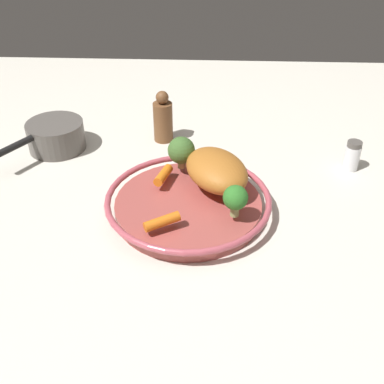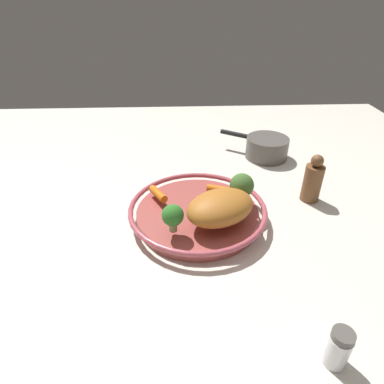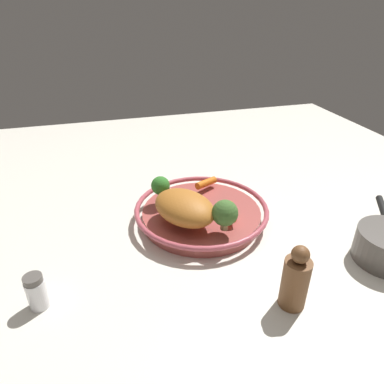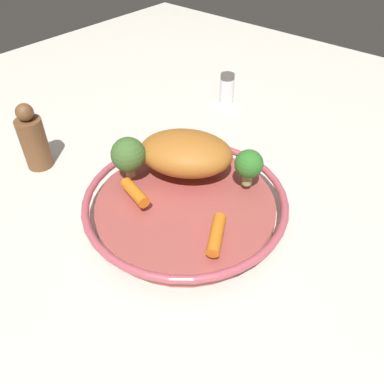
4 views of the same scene
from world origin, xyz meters
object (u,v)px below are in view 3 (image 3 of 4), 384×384
at_px(broccoli_floret_edge, 225,213).
at_px(salt_shaker, 36,292).
at_px(broccoli_floret_mid, 161,186).
at_px(baby_carrot_near_rim, 231,212).
at_px(pepper_mill, 295,280).
at_px(roast_chicken_piece, 185,207).
at_px(baby_carrot_center, 206,183).
at_px(serving_bowl, 201,213).

xyz_separation_m(broccoli_floret_edge, salt_shaker, (-0.08, 0.40, -0.05)).
xyz_separation_m(broccoli_floret_mid, salt_shaker, (-0.25, 0.28, -0.05)).
xyz_separation_m(baby_carrot_near_rim, pepper_mill, (-0.25, -0.02, 0.01)).
relative_size(roast_chicken_piece, baby_carrot_center, 2.38).
bearing_deg(pepper_mill, broccoli_floret_edge, 16.43).
distance_m(baby_carrot_center, broccoli_floret_edge, 0.21).
bearing_deg(baby_carrot_near_rim, salt_shaker, 106.88).
distance_m(serving_bowl, baby_carrot_near_rim, 0.09).
distance_m(roast_chicken_piece, salt_shaker, 0.35).
relative_size(roast_chicken_piece, pepper_mill, 1.22).
bearing_deg(serving_bowl, roast_chicken_piece, 130.10).
bearing_deg(broccoli_floret_edge, salt_shaker, 101.65).
relative_size(baby_carrot_center, broccoli_floret_edge, 0.94).
distance_m(baby_carrot_near_rim, pepper_mill, 0.26).
bearing_deg(baby_carrot_near_rim, broccoli_floret_edge, 143.96).
bearing_deg(baby_carrot_center, pepper_mill, -174.88).
distance_m(baby_carrot_center, pepper_mill, 0.41).
xyz_separation_m(serving_bowl, roast_chicken_piece, (-0.05, 0.06, 0.05)).
height_order(baby_carrot_near_rim, salt_shaker, salt_shaker).
xyz_separation_m(broccoli_floret_mid, broccoli_floret_edge, (-0.17, -0.11, 0.00)).
bearing_deg(serving_bowl, baby_carrot_center, -24.04).
distance_m(roast_chicken_piece, baby_carrot_center, 0.18).
xyz_separation_m(roast_chicken_piece, broccoli_floret_mid, (0.11, 0.04, 0.01)).
relative_size(serving_bowl, broccoli_floret_edge, 4.65).
bearing_deg(baby_carrot_near_rim, roast_chicken_piece, 83.67).
bearing_deg(roast_chicken_piece, baby_carrot_center, -34.56).
bearing_deg(roast_chicken_piece, salt_shaker, 114.24).
relative_size(serving_bowl, salt_shaker, 4.70).
relative_size(serving_bowl, pepper_mill, 2.53).
height_order(serving_bowl, broccoli_floret_edge, broccoli_floret_edge).
bearing_deg(baby_carrot_center, salt_shaker, 124.62).
relative_size(broccoli_floret_edge, pepper_mill, 0.54).
relative_size(baby_carrot_near_rim, salt_shaker, 0.90).
relative_size(baby_carrot_near_rim, broccoli_floret_mid, 1.00).
bearing_deg(broccoli_floret_edge, serving_bowl, 10.49).
bearing_deg(baby_carrot_center, baby_carrot_near_rim, -175.51).
distance_m(broccoli_floret_mid, salt_shaker, 0.38).
bearing_deg(broccoli_floret_edge, baby_carrot_near_rim, -36.04).
bearing_deg(baby_carrot_near_rim, baby_carrot_center, 4.49).
relative_size(serving_bowl, broccoli_floret_mid, 5.20).
bearing_deg(roast_chicken_piece, baby_carrot_near_rim, -96.33).
bearing_deg(broccoli_floret_mid, broccoli_floret_edge, -146.31).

